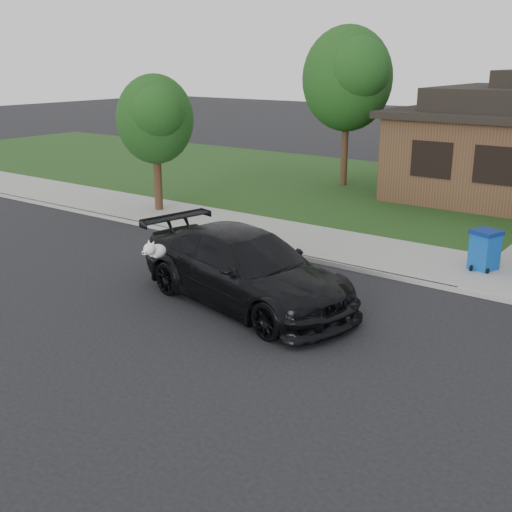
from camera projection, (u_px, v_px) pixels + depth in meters
The scene contains 8 objects.
ground at pixel (236, 302), 14.25m from camera, with size 120.00×120.00×0.00m, color black.
sidewalk at pixel (345, 248), 18.08m from camera, with size 60.00×3.00×0.12m, color gray.
curb at pixel (318, 261), 16.93m from camera, with size 60.00×0.12×0.12m, color gray.
lawn at pixel (448, 200), 24.24m from camera, with size 60.00×13.00×0.13m, color #193814.
sedan at pixel (246, 268), 13.93m from camera, with size 5.89×3.34×1.61m.
recycling_bin at pixel (485, 250), 15.89m from camera, with size 0.78×0.78×1.02m.
tree_0 at pixel (350, 77), 25.30m from camera, with size 3.78×3.60×6.34m.
tree_2 at pixel (156, 118), 21.40m from camera, with size 2.73×2.60×4.59m.
Camera 1 is at (8.25, -10.47, 5.17)m, focal length 45.00 mm.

